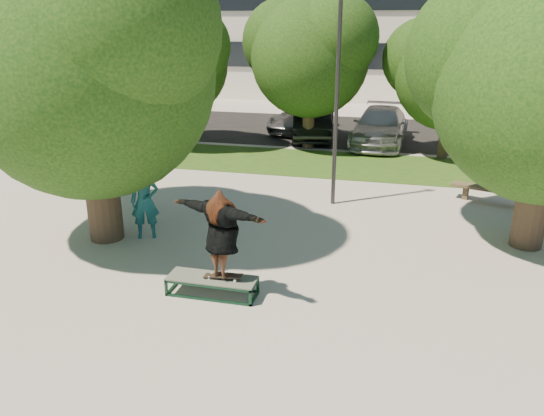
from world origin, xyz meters
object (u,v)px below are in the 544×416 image
(bystander, at_px, (145,201))
(bench, at_px, (507,193))
(car_silver_a, at_px, (168,118))
(car_grey, at_px, (300,118))
(car_dark, at_px, (311,121))
(grind_box, at_px, (212,286))
(car_silver_b, at_px, (380,126))
(lamppost, at_px, (337,98))
(tree_left, at_px, (86,57))

(bystander, height_order, bench, bystander)
(car_silver_a, bearing_deg, bench, -34.83)
(bench, bearing_deg, car_grey, 149.05)
(car_dark, bearing_deg, grind_box, -99.30)
(bystander, relative_size, car_grey, 0.42)
(grind_box, distance_m, bench, 9.73)
(car_silver_a, height_order, car_silver_b, car_silver_b)
(lamppost, xyz_separation_m, car_dark, (-2.22, 9.01, -2.36))
(grind_box, relative_size, bystander, 0.94)
(grind_box, relative_size, bench, 0.57)
(grind_box, height_order, car_silver_b, car_silver_b)
(bystander, height_order, car_silver_a, bystander)
(car_silver_a, height_order, car_grey, car_silver_a)
(tree_left, xyz_separation_m, grind_box, (3.67, -2.22, -4.23))
(lamppost, distance_m, car_silver_b, 8.87)
(car_silver_b, bearing_deg, bystander, -109.48)
(tree_left, bearing_deg, grind_box, -31.13)
(car_grey, bearing_deg, bench, -38.80)
(tree_left, bearing_deg, car_grey, 80.94)
(bystander, relative_size, car_dark, 0.40)
(lamppost, bearing_deg, bystander, -139.03)
(car_grey, bearing_deg, bystander, -84.04)
(car_grey, bearing_deg, lamppost, -63.04)
(bench, distance_m, car_grey, 12.41)
(tree_left, distance_m, car_silver_b, 14.35)
(car_dark, bearing_deg, car_grey, 106.47)
(tree_left, relative_size, bench, 2.27)
(bench, relative_size, car_silver_a, 0.76)
(car_dark, distance_m, car_grey, 1.67)
(tree_left, distance_m, car_grey, 15.04)
(grind_box, height_order, car_silver_a, car_silver_a)
(car_grey, bearing_deg, car_dark, -50.99)
(bystander, bearing_deg, car_grey, 61.94)
(grind_box, bearing_deg, car_grey, 94.76)
(tree_left, relative_size, car_grey, 1.55)
(grind_box, bearing_deg, bench, 47.05)
(grind_box, distance_m, car_dark, 15.16)
(grind_box, bearing_deg, lamppost, 75.20)
(bystander, bearing_deg, bench, 3.81)
(grind_box, relative_size, car_silver_a, 0.44)
(bystander, distance_m, car_silver_b, 13.24)
(car_silver_b, bearing_deg, car_grey, 156.87)
(lamppost, height_order, car_silver_a, lamppost)
(car_silver_a, relative_size, car_silver_b, 0.77)
(bench, height_order, car_dark, car_dark)
(car_silver_b, bearing_deg, car_silver_a, -177.38)
(lamppost, distance_m, bystander, 6.03)
(lamppost, relative_size, bench, 1.95)
(tree_left, relative_size, car_silver_a, 1.72)
(lamppost, relative_size, car_silver_a, 1.48)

